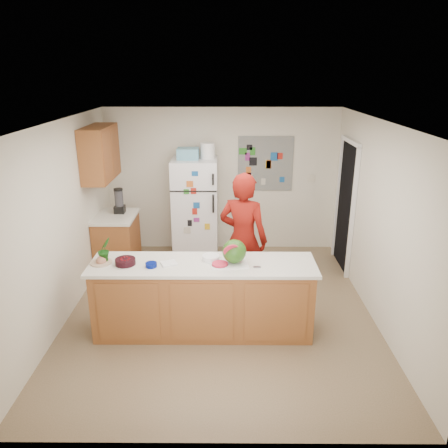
{
  "coord_description": "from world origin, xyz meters",
  "views": [
    {
      "loc": [
        0.08,
        -5.2,
        3.07
      ],
      "look_at": [
        0.05,
        0.2,
        1.17
      ],
      "focal_mm": 35.0,
      "sensor_mm": 36.0,
      "label": 1
    }
  ],
  "objects_px": {
    "person": "(243,240)",
    "watermelon": "(234,251)",
    "refrigerator": "(195,209)",
    "cherry_bowl": "(125,262)"
  },
  "relations": [
    {
      "from": "watermelon",
      "to": "cherry_bowl",
      "type": "height_order",
      "value": "watermelon"
    },
    {
      "from": "watermelon",
      "to": "refrigerator",
      "type": "bearing_deg",
      "value": 104.67
    },
    {
      "from": "refrigerator",
      "to": "watermelon",
      "type": "bearing_deg",
      "value": -75.33
    },
    {
      "from": "refrigerator",
      "to": "person",
      "type": "xyz_separation_m",
      "value": [
        0.75,
        -1.62,
        0.07
      ]
    },
    {
      "from": "refrigerator",
      "to": "cherry_bowl",
      "type": "height_order",
      "value": "refrigerator"
    },
    {
      "from": "person",
      "to": "refrigerator",
      "type": "bearing_deg",
      "value": -44.26
    },
    {
      "from": "person",
      "to": "watermelon",
      "type": "xyz_separation_m",
      "value": [
        -0.13,
        -0.76,
        0.15
      ]
    },
    {
      "from": "refrigerator",
      "to": "person",
      "type": "distance_m",
      "value": 1.79
    },
    {
      "from": "watermelon",
      "to": "cherry_bowl",
      "type": "relative_size",
      "value": 1.19
    },
    {
      "from": "watermelon",
      "to": "cherry_bowl",
      "type": "distance_m",
      "value": 1.28
    }
  ]
}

